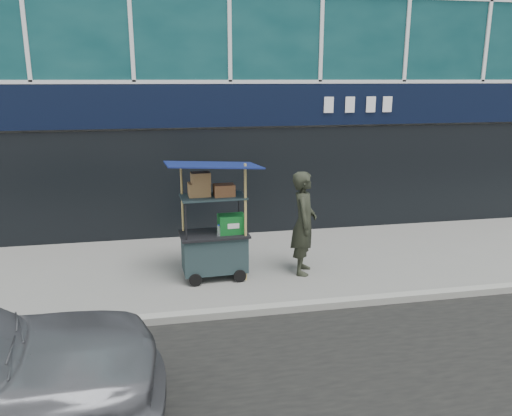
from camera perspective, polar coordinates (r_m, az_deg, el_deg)
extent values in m
plane|color=slate|center=(7.96, 1.43, -11.25)|extent=(80.00, 80.00, 0.00)
cube|color=gray|center=(7.75, 1.76, -11.48)|extent=(80.00, 0.18, 0.12)
cube|color=black|center=(10.98, -2.91, 11.60)|extent=(15.68, 0.06, 0.90)
cube|color=black|center=(11.23, -2.83, 2.91)|extent=(15.68, 0.04, 2.40)
cube|color=#1B292E|center=(8.95, -4.79, -5.08)|extent=(1.14, 0.70, 0.65)
cylinder|color=black|center=(8.71, -6.93, -8.20)|extent=(0.22, 0.06, 0.22)
cylinder|color=black|center=(8.82, -1.85, -7.78)|extent=(0.22, 0.06, 0.22)
cube|color=black|center=(8.84, -4.83, -2.99)|extent=(1.22, 0.78, 0.04)
cylinder|color=black|center=(8.42, -8.01, -1.63)|extent=(0.03, 0.03, 0.70)
cylinder|color=black|center=(8.57, -1.21, -1.19)|extent=(0.03, 0.03, 0.70)
cylinder|color=black|center=(8.95, -8.39, -0.66)|extent=(0.03, 0.03, 0.70)
cylinder|color=black|center=(9.10, -1.98, -0.27)|extent=(0.03, 0.03, 0.70)
cube|color=#1B292E|center=(8.66, -4.93, 1.30)|extent=(1.14, 0.70, 0.03)
cylinder|color=tan|center=(8.60, -1.21, -1.79)|extent=(0.05, 0.05, 2.09)
cylinder|color=tan|center=(8.99, -8.36, -1.52)|extent=(0.04, 0.04, 2.00)
cube|color=#0E1A4F|center=(8.55, -5.01, 4.93)|extent=(1.63, 1.19, 0.18)
cube|color=#0D581F|center=(8.79, -2.80, -1.81)|extent=(0.48, 0.35, 0.32)
cylinder|color=silver|center=(8.64, -4.29, -2.62)|extent=(0.06, 0.06, 0.19)
cylinder|color=#182AB5|center=(8.61, -4.30, -1.97)|extent=(0.03, 0.03, 0.02)
cube|color=brown|center=(8.64, -6.51, 2.12)|extent=(0.38, 0.30, 0.23)
cube|color=olive|center=(8.62, -3.68, 2.05)|extent=(0.36, 0.28, 0.20)
cube|color=brown|center=(8.58, -6.35, 3.46)|extent=(0.34, 0.26, 0.19)
imported|color=#26291E|center=(9.03, 5.49, -1.72)|extent=(0.65, 0.80, 1.89)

